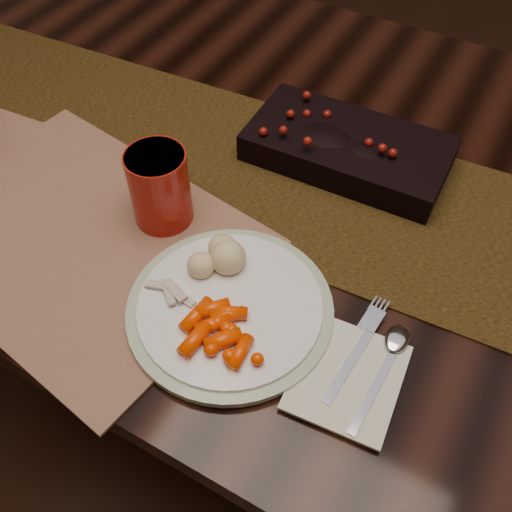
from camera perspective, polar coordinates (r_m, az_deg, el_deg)
The scene contains 13 objects.
floor at distance 1.54m, azimuth 4.78°, elevation -12.90°, with size 5.00×5.00×0.00m, color black.
dining_table at distance 1.22m, azimuth 5.92°, elevation -5.09°, with size 1.80×1.00×0.75m, color black.
table_runner at distance 0.91m, azimuth 3.83°, elevation 7.47°, with size 1.61×0.33×0.00m, color #472006.
centerpiece at distance 0.94m, azimuth 9.22°, elevation 10.93°, with size 0.32×0.16×0.06m, color black, non-canonical shape.
placemat_main at distance 0.87m, azimuth -17.29°, elevation 1.88°, with size 0.50×0.37×0.00m, color #946A4E.
dinner_plate at distance 0.74m, azimuth -2.62°, elevation -5.20°, with size 0.27×0.27×0.02m, color white.
baby_carrots at distance 0.71m, azimuth -3.69°, elevation -7.29°, with size 0.10×0.08×0.02m, color #F23A00, non-canonical shape.
mashed_potatoes at distance 0.76m, azimuth -3.11°, elevation 0.09°, with size 0.09×0.08×0.05m, color beige, non-canonical shape.
turkey_shreds at distance 0.75m, azimuth -8.63°, elevation -3.48°, with size 0.07×0.06×0.01m, color tan, non-canonical shape.
napkin at distance 0.71m, azimuth 9.15°, elevation -11.86°, with size 0.12×0.14×0.00m, color beige.
fork at distance 0.72m, azimuth 9.86°, elevation -9.55°, with size 0.02×0.15×0.00m, color #B7B8C3, non-canonical shape.
spoon at distance 0.71m, azimuth 12.37°, elevation -11.50°, with size 0.03×0.15×0.00m, color #A1A3BE, non-canonical shape.
red_cup at distance 0.82m, azimuth -9.60°, elevation 6.74°, with size 0.09×0.09×0.12m, color #A3180D.
Camera 1 is at (0.22, -0.65, 1.38)m, focal length 40.00 mm.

